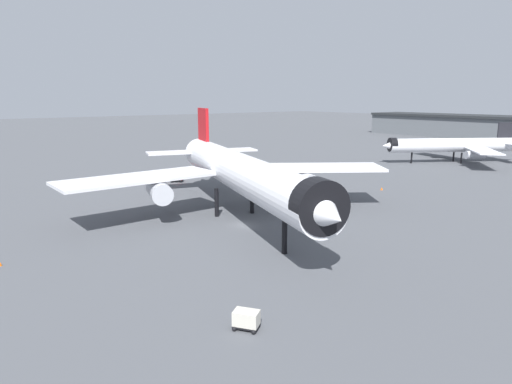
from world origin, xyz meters
TOP-DOWN VIEW (x-y plane):
  - ground at (0.00, 0.00)m, footprint 900.00×900.00m
  - airliner_near_gate at (-4.37, 2.29)m, footprint 67.79×60.39m
  - airliner_far_taxiway at (-17.14, 99.63)m, footprint 39.62×44.24m
  - service_truck_front at (-34.48, 31.17)m, footprint 3.26×5.78m
  - baggage_tug_wing at (-42.90, 10.41)m, footprint 3.30×3.50m
  - baggage_cart_trailing at (28.17, -20.48)m, footprint 2.87×2.76m
  - traffic_cone_near_nose at (-3.86, 43.61)m, footprint 0.55×0.55m
  - traffic_cone_wingtip at (-4.61, -36.08)m, footprint 0.46×0.46m

SIDE VIEW (x-z plane):
  - ground at x=0.00m, z-range 0.00..0.00m
  - traffic_cone_wingtip at x=-4.61m, z-range 0.00..0.58m
  - traffic_cone_near_nose at x=-3.86m, z-range 0.00..0.69m
  - baggage_tug_wing at x=-42.90m, z-range 0.05..1.90m
  - baggage_cart_trailing at x=28.17m, z-range 0.07..1.89m
  - service_truck_front at x=-34.48m, z-range 0.09..3.09m
  - airliner_far_taxiway at x=-17.14m, z-range -0.79..12.43m
  - airliner_near_gate at x=-4.37m, z-range -1.14..17.99m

